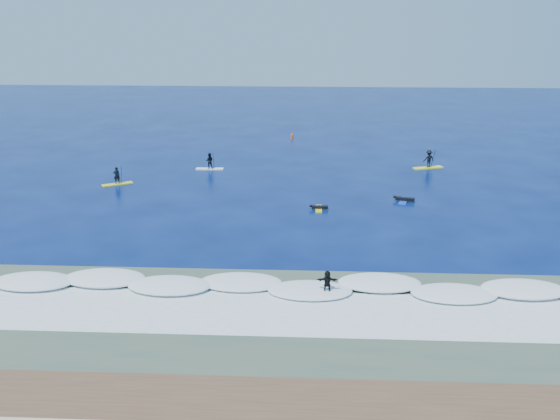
{
  "coord_description": "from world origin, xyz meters",
  "views": [
    {
      "loc": [
        0.87,
        -42.37,
        15.53
      ],
      "look_at": [
        -1.31,
        2.32,
        0.6
      ],
      "focal_mm": 40.0,
      "sensor_mm": 36.0,
      "label": 1
    }
  ],
  "objects_px": {
    "sup_paddler_left": "(117,178)",
    "marker_buoy": "(292,136)",
    "prone_paddler_far": "(404,200)",
    "prone_paddler_near": "(319,208)",
    "sup_paddler_center": "(210,162)",
    "sup_paddler_right": "(429,160)",
    "wave_surfer": "(327,283)"
  },
  "relations": [
    {
      "from": "sup_paddler_left",
      "to": "marker_buoy",
      "type": "distance_m",
      "value": 25.48
    },
    {
      "from": "sup_paddler_left",
      "to": "sup_paddler_center",
      "type": "distance_m",
      "value": 9.42
    },
    {
      "from": "prone_paddler_far",
      "to": "marker_buoy",
      "type": "height_order",
      "value": "marker_buoy"
    },
    {
      "from": "sup_paddler_left",
      "to": "prone_paddler_far",
      "type": "bearing_deg",
      "value": -38.1
    },
    {
      "from": "sup_paddler_right",
      "to": "wave_surfer",
      "type": "height_order",
      "value": "sup_paddler_right"
    },
    {
      "from": "prone_paddler_far",
      "to": "wave_surfer",
      "type": "bearing_deg",
      "value": 174.85
    },
    {
      "from": "prone_paddler_far",
      "to": "marker_buoy",
      "type": "distance_m",
      "value": 26.27
    },
    {
      "from": "prone_paddler_near",
      "to": "prone_paddler_far",
      "type": "distance_m",
      "value": 7.41
    },
    {
      "from": "sup_paddler_center",
      "to": "marker_buoy",
      "type": "height_order",
      "value": "sup_paddler_center"
    },
    {
      "from": "prone_paddler_far",
      "to": "sup_paddler_center",
      "type": "bearing_deg",
      "value": 77.12
    },
    {
      "from": "prone_paddler_near",
      "to": "marker_buoy",
      "type": "bearing_deg",
      "value": 6.17
    },
    {
      "from": "prone_paddler_near",
      "to": "prone_paddler_far",
      "type": "relative_size",
      "value": 0.81
    },
    {
      "from": "sup_paddler_right",
      "to": "prone_paddler_near",
      "type": "distance_m",
      "value": 17.35
    },
    {
      "from": "sup_paddler_center",
      "to": "wave_surfer",
      "type": "relative_size",
      "value": 1.43
    },
    {
      "from": "sup_paddler_left",
      "to": "sup_paddler_center",
      "type": "xyz_separation_m",
      "value": [
        7.44,
        5.77,
        0.11
      ]
    },
    {
      "from": "marker_buoy",
      "to": "prone_paddler_near",
      "type": "bearing_deg",
      "value": -83.73
    },
    {
      "from": "wave_surfer",
      "to": "prone_paddler_near",
      "type": "bearing_deg",
      "value": 89.56
    },
    {
      "from": "sup_paddler_right",
      "to": "prone_paddler_far",
      "type": "distance_m",
      "value": 11.72
    },
    {
      "from": "sup_paddler_left",
      "to": "wave_surfer",
      "type": "bearing_deg",
      "value": -79.08
    },
    {
      "from": "sup_paddler_right",
      "to": "prone_paddler_near",
      "type": "relative_size",
      "value": 1.66
    },
    {
      "from": "prone_paddler_near",
      "to": "sup_paddler_center",
      "type": "bearing_deg",
      "value": 41.29
    },
    {
      "from": "sup_paddler_left",
      "to": "sup_paddler_right",
      "type": "xyz_separation_m",
      "value": [
        28.89,
        7.28,
        0.23
      ]
    },
    {
      "from": "prone_paddler_far",
      "to": "sup_paddler_left",
      "type": "bearing_deg",
      "value": 97.08
    },
    {
      "from": "wave_surfer",
      "to": "marker_buoy",
      "type": "height_order",
      "value": "wave_surfer"
    },
    {
      "from": "wave_surfer",
      "to": "marker_buoy",
      "type": "xyz_separation_m",
      "value": [
        -3.23,
        41.99,
        -0.45
      ]
    },
    {
      "from": "sup_paddler_center",
      "to": "sup_paddler_right",
      "type": "bearing_deg",
      "value": 2.34
    },
    {
      "from": "sup_paddler_left",
      "to": "sup_paddler_right",
      "type": "relative_size",
      "value": 0.86
    },
    {
      "from": "sup_paddler_center",
      "to": "prone_paddler_near",
      "type": "distance_m",
      "value": 15.96
    },
    {
      "from": "marker_buoy",
      "to": "sup_paddler_center",
      "type": "bearing_deg",
      "value": -117.23
    },
    {
      "from": "sup_paddler_center",
      "to": "prone_paddler_near",
      "type": "height_order",
      "value": "sup_paddler_center"
    },
    {
      "from": "prone_paddler_near",
      "to": "prone_paddler_far",
      "type": "bearing_deg",
      "value": -70.88
    },
    {
      "from": "sup_paddler_left",
      "to": "marker_buoy",
      "type": "height_order",
      "value": "sup_paddler_left"
    }
  ]
}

